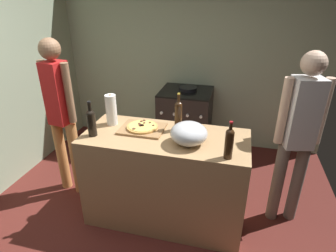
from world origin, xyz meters
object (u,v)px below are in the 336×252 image
pizza (142,127)px  wine_bottle_dark (229,142)px  wine_bottle_clear (178,115)px  person_in_stripes (61,111)px  person_in_red (299,131)px  stove (185,122)px  mixing_bowl (189,133)px  paper_towel_roll (111,110)px  wine_bottle_amber (91,121)px

pizza → wine_bottle_dark: bearing=-20.8°
wine_bottle_dark → wine_bottle_clear: wine_bottle_clear is taller
person_in_stripes → person_in_red: size_ratio=1.02×
wine_bottle_dark → stove: wine_bottle_dark is taller
mixing_bowl → person_in_red: 0.97m
pizza → paper_towel_roll: bearing=171.6°
wine_bottle_clear → person_in_stripes: size_ratio=0.21×
pizza → mixing_bowl: bearing=-18.5°
paper_towel_roll → person_in_red: size_ratio=0.18×
pizza → person_in_red: size_ratio=0.17×
pizza → wine_bottle_dark: (0.79, -0.30, 0.11)m
person_in_red → stove: bearing=138.4°
paper_towel_roll → wine_bottle_dark: size_ratio=0.97×
pizza → wine_bottle_clear: 0.35m
person_in_red → wine_bottle_amber: bearing=-166.7°
wine_bottle_clear → stove: 1.34m
mixing_bowl → wine_bottle_dark: 0.37m
mixing_bowl → stove: 1.55m
wine_bottle_amber → person_in_red: person_in_red is taller
pizza → wine_bottle_clear: (0.32, 0.07, 0.12)m
wine_bottle_dark → person_in_red: 0.76m
paper_towel_roll → wine_bottle_dark: wine_bottle_dark is taller
paper_towel_roll → wine_bottle_clear: wine_bottle_clear is taller
paper_towel_roll → person_in_stripes: size_ratio=0.18×
person_in_stripes → person_in_red: bearing=2.7°
wine_bottle_clear → person_in_red: 1.06m
wine_bottle_amber → stove: (0.55, 1.48, -0.59)m
pizza → wine_bottle_clear: size_ratio=0.81×
mixing_bowl → wine_bottle_clear: 0.27m
paper_towel_roll → wine_bottle_clear: bearing=2.5°
wine_bottle_clear → wine_bottle_amber: bearing=-157.7°
paper_towel_roll → wine_bottle_dark: (1.11, -0.35, -0.01)m
wine_bottle_amber → stove: wine_bottle_amber is taller
wine_bottle_clear → paper_towel_roll: bearing=-177.5°
wine_bottle_dark → wine_bottle_amber: bearing=175.8°
paper_towel_roll → wine_bottle_amber: size_ratio=0.92×
wine_bottle_dark → wine_bottle_clear: (-0.47, 0.38, 0.02)m
wine_bottle_dark → person_in_stripes: person_in_stripes is taller
wine_bottle_amber → stove: 1.69m
wine_bottle_amber → wine_bottle_clear: bearing=22.3°
mixing_bowl → wine_bottle_clear: bearing=121.3°
wine_bottle_amber → person_in_red: 1.80m
mixing_bowl → wine_bottle_dark: wine_bottle_dark is taller
wine_bottle_amber → person_in_stripes: size_ratio=0.19×
mixing_bowl → wine_bottle_amber: bearing=-175.8°
mixing_bowl → stove: mixing_bowl is taller
wine_bottle_amber → person_in_stripes: bearing=149.4°
wine_bottle_amber → wine_bottle_clear: wine_bottle_clear is taller
stove → person_in_stripes: size_ratio=0.55×
stove → wine_bottle_clear: bearing=-82.6°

